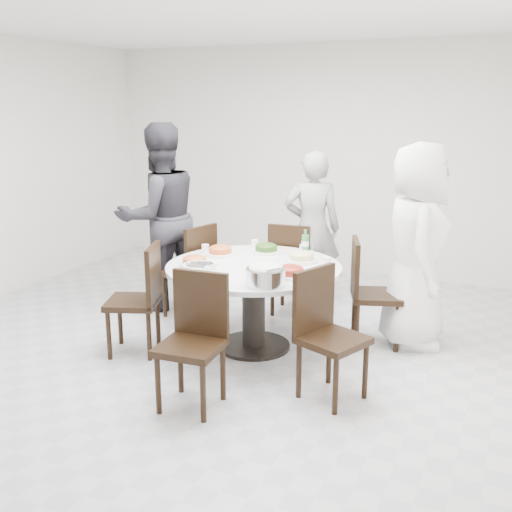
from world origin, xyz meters
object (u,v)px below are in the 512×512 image
at_px(dining_table, 254,307).
at_px(diner_middle, 312,229).
at_px(rice_bowl, 266,277).
at_px(beverage_bottle, 305,242).
at_px(chair_ne, 376,293).
at_px(chair_sw, 133,300).
at_px(chair_s, 190,344).
at_px(diner_right, 416,246).
at_px(diner_left, 160,217).
at_px(soup_bowl, 200,269).
at_px(chair_se, 333,337).
at_px(chair_nw, 188,271).
at_px(chair_n, 294,268).

relative_size(dining_table, diner_middle, 0.92).
distance_m(rice_bowl, beverage_bottle, 1.04).
height_order(chair_ne, chair_sw, same).
relative_size(chair_s, rice_bowl, 3.11).
xyz_separation_m(diner_right, diner_left, (-2.58, -0.03, 0.06)).
relative_size(diner_right, diner_middle, 1.10).
distance_m(diner_right, diner_left, 2.59).
height_order(diner_right, soup_bowl, diner_right).
height_order(rice_bowl, soup_bowl, rice_bowl).
height_order(chair_se, diner_right, diner_right).
height_order(chair_nw, rice_bowl, chair_nw).
bearing_deg(dining_table, rice_bowl, -56.81).
bearing_deg(chair_sw, chair_s, 35.00).
height_order(diner_left, rice_bowl, diner_left).
distance_m(chair_nw, soup_bowl, 1.15).
bearing_deg(rice_bowl, chair_ne, 57.56).
bearing_deg(chair_sw, diner_middle, 132.35).
bearing_deg(diner_middle, chair_se, 93.59).
bearing_deg(diner_middle, chair_n, 61.51).
height_order(chair_ne, diner_middle, diner_middle).
relative_size(dining_table, chair_s, 1.58).
bearing_deg(diner_right, beverage_bottle, 80.61).
relative_size(dining_table, chair_n, 1.58).
xyz_separation_m(rice_bowl, beverage_bottle, (-0.05, 1.04, 0.05)).
distance_m(dining_table, chair_n, 1.00).
bearing_deg(chair_se, soup_bowl, 103.40).
height_order(chair_nw, diner_right, diner_right).
distance_m(chair_se, soup_bowl, 1.24).
relative_size(chair_nw, beverage_bottle, 4.22).
bearing_deg(chair_sw, chair_nw, 160.83).
height_order(chair_se, soup_bowl, chair_se).
height_order(chair_n, diner_right, diner_right).
bearing_deg(chair_n, chair_ne, 148.84).
relative_size(chair_se, diner_right, 0.53).
relative_size(chair_s, chair_se, 1.00).
distance_m(chair_n, beverage_bottle, 0.65).
bearing_deg(diner_right, chair_s, 130.37).
relative_size(chair_ne, chair_nw, 1.00).
xyz_separation_m(chair_nw, diner_left, (-0.42, 0.17, 0.48)).
distance_m(dining_table, chair_nw, 1.04).
bearing_deg(diner_left, chair_s, 71.56).
bearing_deg(chair_ne, chair_nw, 72.14).
height_order(chair_s, beverage_bottle, beverage_bottle).
bearing_deg(diner_left, chair_nw, 102.16).
xyz_separation_m(chair_nw, diner_middle, (0.98, 0.91, 0.34)).
relative_size(dining_table, diner_left, 0.79).
bearing_deg(soup_bowl, chair_nw, 125.66).
distance_m(chair_s, soup_bowl, 0.84).
bearing_deg(chair_nw, chair_se, 74.37).
bearing_deg(chair_se, diner_middle, 45.43).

